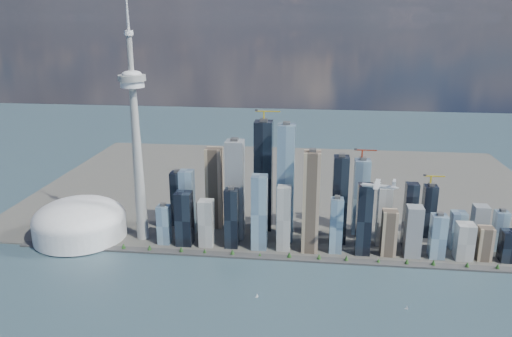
# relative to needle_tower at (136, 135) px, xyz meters

# --- Properties ---
(ground) EXTENTS (4000.00, 4000.00, 0.00)m
(ground) POSITION_rel_needle_tower_xyz_m (300.00, -310.00, -235.84)
(ground) COLOR #2D444F
(ground) RESTS_ON ground
(seawall) EXTENTS (1100.00, 22.00, 4.00)m
(seawall) POSITION_rel_needle_tower_xyz_m (300.00, -60.00, -233.84)
(seawall) COLOR #383838
(seawall) RESTS_ON ground
(land) EXTENTS (1400.00, 900.00, 3.00)m
(land) POSITION_rel_needle_tower_xyz_m (300.00, 390.00, -234.34)
(land) COLOR #4C4C47
(land) RESTS_ON ground
(shoreline_trees) EXTENTS (960.53, 7.20, 8.80)m
(shoreline_trees) POSITION_rel_needle_tower_xyz_m (300.00, -60.00, -227.06)
(shoreline_trees) COLOR #3F2D1E
(shoreline_trees) RESTS_ON seawall
(skyscraper_cluster) EXTENTS (736.00, 142.00, 278.24)m
(skyscraper_cluster) POSITION_rel_needle_tower_xyz_m (359.61, 26.81, -149.06)
(skyscraper_cluster) COLOR black
(skyscraper_cluster) RESTS_ON land
(needle_tower) EXTENTS (56.00, 56.00, 550.50)m
(needle_tower) POSITION_rel_needle_tower_xyz_m (0.00, 0.00, 0.00)
(needle_tower) COLOR #9A9A95
(needle_tower) RESTS_ON land
(dome_stadium) EXTENTS (200.00, 200.00, 86.00)m
(dome_stadium) POSITION_rel_needle_tower_xyz_m (-140.00, -10.00, -196.40)
(dome_stadium) COLOR white
(dome_stadium) RESTS_ON land
(airplane) EXTENTS (71.41, 63.48, 17.47)m
(airplane) POSITION_rel_needle_tower_xyz_m (492.56, -83.20, -63.15)
(airplane) COLOR silver
(airplane) RESTS_ON ground
(sailboat_west) EXTENTS (5.90, 3.27, 8.30)m
(sailboat_west) POSITION_rel_needle_tower_xyz_m (279.33, -211.52, -233.17)
(sailboat_west) COLOR white
(sailboat_west) RESTS_ON ground
(sailboat_east) EXTENTS (5.96, 3.11, 8.33)m
(sailboat_east) POSITION_rel_needle_tower_xyz_m (534.70, -218.80, -233.17)
(sailboat_east) COLOR white
(sailboat_east) RESTS_ON ground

